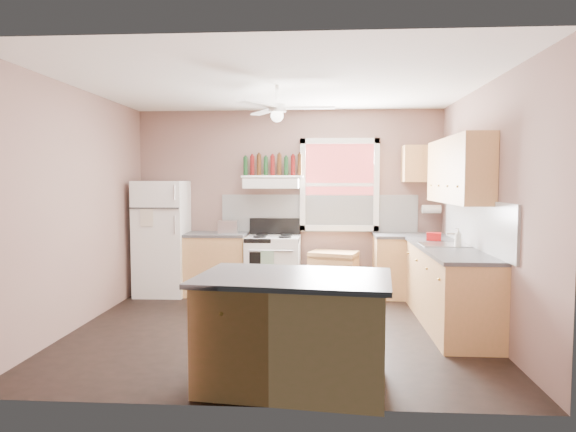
# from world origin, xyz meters

# --- Properties ---
(floor) EXTENTS (4.50, 4.50, 0.00)m
(floor) POSITION_xyz_m (0.00, 0.00, 0.00)
(floor) COLOR black
(floor) RESTS_ON ground
(ceiling) EXTENTS (4.50, 4.50, 0.00)m
(ceiling) POSITION_xyz_m (0.00, 0.00, 2.70)
(ceiling) COLOR white
(ceiling) RESTS_ON ground
(wall_back) EXTENTS (4.50, 0.05, 2.70)m
(wall_back) POSITION_xyz_m (0.00, 2.02, 1.35)
(wall_back) COLOR #7B5D53
(wall_back) RESTS_ON ground
(wall_right) EXTENTS (0.05, 4.00, 2.70)m
(wall_right) POSITION_xyz_m (2.27, 0.00, 1.35)
(wall_right) COLOR #7B5D53
(wall_right) RESTS_ON ground
(wall_left) EXTENTS (0.05, 4.00, 2.70)m
(wall_left) POSITION_xyz_m (-2.27, 0.00, 1.35)
(wall_left) COLOR #7B5D53
(wall_left) RESTS_ON ground
(backsplash_back) EXTENTS (2.90, 0.03, 0.55)m
(backsplash_back) POSITION_xyz_m (0.45, 1.99, 1.18)
(backsplash_back) COLOR white
(backsplash_back) RESTS_ON wall_back
(backsplash_right) EXTENTS (0.03, 2.60, 0.55)m
(backsplash_right) POSITION_xyz_m (2.23, 0.30, 1.18)
(backsplash_right) COLOR white
(backsplash_right) RESTS_ON wall_right
(window_view) EXTENTS (1.00, 0.02, 1.20)m
(window_view) POSITION_xyz_m (0.75, 1.98, 1.60)
(window_view) COLOR maroon
(window_view) RESTS_ON wall_back
(window_frame) EXTENTS (1.16, 0.07, 1.36)m
(window_frame) POSITION_xyz_m (0.75, 1.96, 1.60)
(window_frame) COLOR white
(window_frame) RESTS_ON wall_back
(refrigerator) EXTENTS (0.72, 0.70, 1.65)m
(refrigerator) POSITION_xyz_m (-1.82, 1.64, 0.83)
(refrigerator) COLOR white
(refrigerator) RESTS_ON floor
(base_cabinet_left) EXTENTS (0.90, 0.60, 0.86)m
(base_cabinet_left) POSITION_xyz_m (-1.06, 1.70, 0.43)
(base_cabinet_left) COLOR #B4894B
(base_cabinet_left) RESTS_ON floor
(counter_left) EXTENTS (0.92, 0.62, 0.04)m
(counter_left) POSITION_xyz_m (-1.06, 1.70, 0.88)
(counter_left) COLOR #404042
(counter_left) RESTS_ON base_cabinet_left
(toaster) EXTENTS (0.28, 0.17, 0.18)m
(toaster) POSITION_xyz_m (-0.86, 1.68, 0.99)
(toaster) COLOR silver
(toaster) RESTS_ON counter_left
(stove) EXTENTS (0.77, 0.65, 0.86)m
(stove) POSITION_xyz_m (-0.20, 1.66, 0.43)
(stove) COLOR white
(stove) RESTS_ON floor
(range_hood) EXTENTS (0.78, 0.50, 0.14)m
(range_hood) POSITION_xyz_m (-0.23, 1.75, 1.62)
(range_hood) COLOR white
(range_hood) RESTS_ON wall_back
(bottle_shelf) EXTENTS (0.90, 0.26, 0.03)m
(bottle_shelf) POSITION_xyz_m (-0.23, 1.87, 1.72)
(bottle_shelf) COLOR white
(bottle_shelf) RESTS_ON range_hood
(cart) EXTENTS (0.75, 0.60, 0.65)m
(cart) POSITION_xyz_m (0.66, 1.63, 0.33)
(cart) COLOR #B4894B
(cart) RESTS_ON floor
(base_cabinet_corner) EXTENTS (1.00, 0.60, 0.86)m
(base_cabinet_corner) POSITION_xyz_m (1.75, 1.70, 0.43)
(base_cabinet_corner) COLOR #B4894B
(base_cabinet_corner) RESTS_ON floor
(base_cabinet_right) EXTENTS (0.60, 2.20, 0.86)m
(base_cabinet_right) POSITION_xyz_m (1.95, 0.30, 0.43)
(base_cabinet_right) COLOR #B4894B
(base_cabinet_right) RESTS_ON floor
(counter_corner) EXTENTS (1.02, 0.62, 0.04)m
(counter_corner) POSITION_xyz_m (1.75, 1.70, 0.88)
(counter_corner) COLOR #404042
(counter_corner) RESTS_ON base_cabinet_corner
(counter_right) EXTENTS (0.62, 2.22, 0.04)m
(counter_right) POSITION_xyz_m (1.94, 0.30, 0.88)
(counter_right) COLOR #404042
(counter_right) RESTS_ON base_cabinet_right
(sink) EXTENTS (0.55, 0.45, 0.03)m
(sink) POSITION_xyz_m (1.94, 0.50, 0.90)
(sink) COLOR silver
(sink) RESTS_ON counter_right
(faucet) EXTENTS (0.03, 0.03, 0.14)m
(faucet) POSITION_xyz_m (2.10, 0.50, 0.97)
(faucet) COLOR silver
(faucet) RESTS_ON sink
(upper_cabinet_right) EXTENTS (0.33, 1.80, 0.76)m
(upper_cabinet_right) POSITION_xyz_m (2.08, 0.50, 1.78)
(upper_cabinet_right) COLOR #B4894B
(upper_cabinet_right) RESTS_ON wall_right
(upper_cabinet_corner) EXTENTS (0.60, 0.33, 0.52)m
(upper_cabinet_corner) POSITION_xyz_m (1.95, 1.83, 1.90)
(upper_cabinet_corner) COLOR #B4894B
(upper_cabinet_corner) RESTS_ON wall_back
(paper_towel) EXTENTS (0.26, 0.12, 0.12)m
(paper_towel) POSITION_xyz_m (2.07, 1.86, 1.25)
(paper_towel) COLOR white
(paper_towel) RESTS_ON wall_back
(island) EXTENTS (1.55, 1.08, 0.86)m
(island) POSITION_xyz_m (0.27, -1.56, 0.43)
(island) COLOR #B4894B
(island) RESTS_ON floor
(island_top) EXTENTS (1.65, 1.18, 0.04)m
(island_top) POSITION_xyz_m (0.27, -1.56, 0.88)
(island_top) COLOR #404042
(island_top) RESTS_ON island
(ceiling_fan_hub) EXTENTS (0.20, 0.20, 0.08)m
(ceiling_fan_hub) POSITION_xyz_m (0.00, 0.00, 2.45)
(ceiling_fan_hub) COLOR white
(ceiling_fan_hub) RESTS_ON ceiling
(soap_bottle) EXTENTS (0.09, 0.09, 0.22)m
(soap_bottle) POSITION_xyz_m (2.05, 0.28, 1.01)
(soap_bottle) COLOR silver
(soap_bottle) RESTS_ON counter_right
(red_caddy) EXTENTS (0.20, 0.16, 0.10)m
(red_caddy) POSITION_xyz_m (1.92, 0.95, 0.95)
(red_caddy) COLOR #B80F10
(red_caddy) RESTS_ON counter_right
(wine_bottles) EXTENTS (0.86, 0.06, 0.31)m
(wine_bottles) POSITION_xyz_m (-0.23, 1.87, 1.88)
(wine_bottles) COLOR #143819
(wine_bottles) RESTS_ON bottle_shelf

